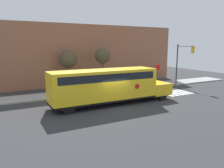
# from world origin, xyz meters

# --- Properties ---
(ground_plane) EXTENTS (60.00, 60.00, 0.00)m
(ground_plane) POSITION_xyz_m (0.00, 0.00, 0.00)
(ground_plane) COLOR #333335
(sidewalk_strip) EXTENTS (44.00, 3.00, 0.15)m
(sidewalk_strip) POSITION_xyz_m (0.00, 6.50, 0.07)
(sidewalk_strip) COLOR #9E9E99
(sidewalk_strip) RESTS_ON ground
(building_backdrop) EXTENTS (32.00, 4.00, 8.06)m
(building_backdrop) POSITION_xyz_m (0.00, 13.00, 4.03)
(building_backdrop) COLOR #935B42
(building_backdrop) RESTS_ON ground
(crosswalk_stripes) EXTENTS (3.30, 3.20, 0.01)m
(crosswalk_stripes) POSITION_xyz_m (8.93, 2.00, 0.00)
(crosswalk_stripes) COLOR white
(crosswalk_stripes) RESTS_ON ground
(school_bus) EXTENTS (11.78, 2.57, 3.19)m
(school_bus) POSITION_xyz_m (-0.06, 0.84, 1.82)
(school_bus) COLOR yellow
(school_bus) RESTS_ON ground
(stop_sign) EXTENTS (0.75, 0.10, 2.94)m
(stop_sign) POSITION_xyz_m (9.42, 5.53, 1.96)
(stop_sign) COLOR #38383A
(stop_sign) RESTS_ON ground
(traffic_light) EXTENTS (0.28, 2.78, 5.48)m
(traffic_light) POSITION_xyz_m (12.67, 4.59, 3.59)
(traffic_light) COLOR #38383A
(traffic_light) RESTS_ON ground
(tree_near_sidewalk) EXTENTS (1.96, 1.96, 5.01)m
(tree_near_sidewalk) POSITION_xyz_m (3.15, 8.66, 3.97)
(tree_near_sidewalk) COLOR brown
(tree_near_sidewalk) RESTS_ON ground
(tree_far_sidewalk) EXTENTS (2.17, 2.17, 4.75)m
(tree_far_sidewalk) POSITION_xyz_m (-1.05, 9.44, 3.62)
(tree_far_sidewalk) COLOR brown
(tree_far_sidewalk) RESTS_ON ground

